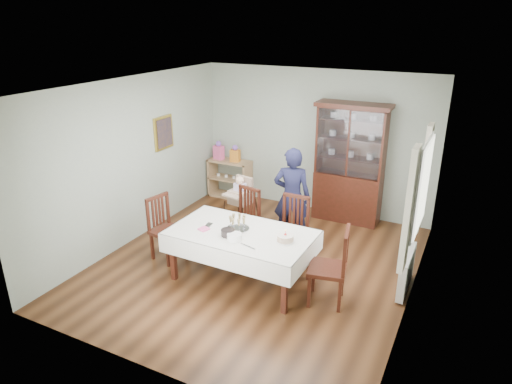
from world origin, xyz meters
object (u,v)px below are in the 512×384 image
Objects in this scene: birthday_cake at (285,238)px; chair_end_right at (328,281)px; chair_end_left at (168,241)px; dining_table at (242,256)px; chair_far_left at (243,230)px; chair_far_right at (291,242)px; champagne_tray at (238,225)px; sideboard at (230,179)px; gift_bag_orange at (235,154)px; woman at (292,197)px; gift_bag_pink at (219,151)px; high_chair at (240,210)px; china_cabinet at (350,162)px.

chair_end_right is at bearing 1.64° from birthday_cake.
birthday_cake is (1.99, -0.03, 0.51)m from chair_end_left.
dining_table is 1.01m from chair_far_left.
champagne_tray is at bearing -121.65° from chair_far_right.
sideboard is 2.59× the size of gift_bag_orange.
woman is 4.31× the size of gift_bag_pink.
woman reaches higher than birthday_cake.
gift_bag_orange is at bearing 129.93° from birthday_cake.
champagne_tray is at bearing -52.48° from high_chair.
chair_far_left reaches higher than birthday_cake.
chair_far_left is 0.97m from woman.
woman is at bearing -112.82° from china_cabinet.
high_chair reaches higher than chair_far_left.
china_cabinet is (0.74, 2.73, 0.74)m from dining_table.
chair_end_left is 3.07× the size of champagne_tray.
gift_bag_pink reaches higher than gift_bag_orange.
china_cabinet is at bearing 79.66° from chair_far_right.
china_cabinet reaches higher than chair_end_right.
gift_bag_orange reaches higher than chair_end_right.
chair_far_right is at bearing 8.12° from chair_far_left.
dining_table is 0.45m from champagne_tray.
birthday_cake is (-0.62, -0.02, 0.49)m from chair_end_right.
chair_end_right is 4.00m from gift_bag_orange.
chair_far_right reaches higher than birthday_cake.
woman is (0.18, 1.40, 0.44)m from dining_table.
dining_table is at bearing -59.40° from gift_bag_orange.
high_chair is 2.68× the size of gift_bag_pink.
chair_far_left is 0.99× the size of chair_end_left.
gift_bag_orange is at bearing 120.60° from dining_table.
birthday_cake is at bearing -27.32° from chair_far_left.
high_chair is 1.68m from gift_bag_orange.
chair_end_left is at bearing -76.02° from gift_bag_pink.
high_chair is (-1.17, 0.53, 0.10)m from chair_far_right.
gift_bag_orange is (-0.84, 1.35, 0.55)m from high_chair.
sideboard is 0.55× the size of woman.
woman reaches higher than dining_table.
sideboard is 0.87× the size of high_chair.
gift_bag_orange is (-1.61, 2.73, 0.57)m from dining_table.
chair_end_right reaches higher than chair_far_right.
chair_end_right is at bearing -39.47° from gift_bag_pink.
high_chair is at bearing -138.32° from china_cabinet.
birthday_cake is (1.43, -1.37, 0.41)m from high_chair.
birthday_cake is at bearing -33.48° from high_chair.
dining_table is at bearing -105.22° from china_cabinet.
sideboard is 0.88× the size of chair_far_right.
china_cabinet is 2.16× the size of chair_end_left.
china_cabinet is 2.75m from gift_bag_pink.
gift_bag_pink is at bearing 26.06° from chair_end_left.
dining_table is at bearing -79.87° from chair_end_left.
gift_bag_pink reaches higher than chair_end_left.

